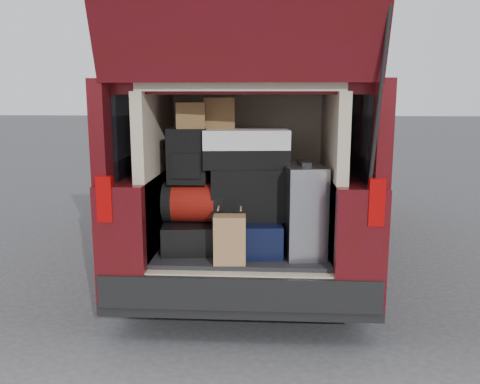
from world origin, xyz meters
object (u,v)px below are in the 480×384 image
(navy_hardshell, at_px, (250,235))
(backpack, at_px, (187,156))
(red_duffel, at_px, (195,202))
(black_soft_case, at_px, (248,193))
(twotone_duffel, at_px, (246,148))
(black_hardshell, at_px, (189,234))
(kraft_bag, at_px, (230,240))
(silver_roller, at_px, (303,210))

(navy_hardshell, height_order, backpack, backpack)
(red_duffel, bearing_deg, black_soft_case, 4.37)
(twotone_duffel, bearing_deg, black_hardshell, 177.22)
(black_soft_case, bearing_deg, kraft_bag, -109.01)
(silver_roller, relative_size, kraft_bag, 1.93)
(black_hardshell, bearing_deg, kraft_bag, -51.96)
(silver_roller, relative_size, black_soft_case, 1.23)
(silver_roller, bearing_deg, twotone_duffel, 155.15)
(twotone_duffel, bearing_deg, backpack, -177.00)
(black_soft_case, height_order, backpack, backpack)
(red_duffel, xyz_separation_m, backpack, (-0.05, -0.03, 0.34))
(navy_hardshell, distance_m, silver_roller, 0.43)
(silver_roller, distance_m, red_duffel, 0.79)
(red_duffel, xyz_separation_m, black_soft_case, (0.39, 0.03, 0.07))
(black_hardshell, xyz_separation_m, twotone_duffel, (0.42, 0.02, 0.64))
(black_soft_case, bearing_deg, navy_hardshell, -71.79)
(kraft_bag, height_order, backpack, backpack)
(black_hardshell, height_order, navy_hardshell, navy_hardshell)
(black_soft_case, bearing_deg, red_duffel, -178.43)
(black_hardshell, xyz_separation_m, black_soft_case, (0.44, 0.01, 0.32))
(red_duffel, relative_size, twotone_duffel, 0.73)
(navy_hardshell, distance_m, twotone_duffel, 0.63)
(black_hardshell, xyz_separation_m, red_duffel, (0.05, -0.01, 0.25))
(black_hardshell, bearing_deg, silver_roller, -12.60)
(kraft_bag, bearing_deg, backpack, 134.46)
(kraft_bag, relative_size, red_duffel, 0.74)
(kraft_bag, relative_size, backpack, 0.84)
(navy_hardshell, bearing_deg, backpack, 176.31)
(navy_hardshell, height_order, kraft_bag, kraft_bag)
(twotone_duffel, bearing_deg, black_soft_case, -31.04)
(kraft_bag, bearing_deg, twotone_duffel, 73.14)
(black_hardshell, distance_m, backpack, 0.59)
(navy_hardshell, xyz_separation_m, kraft_bag, (-0.13, -0.31, 0.05))
(black_hardshell, relative_size, black_soft_case, 0.99)
(kraft_bag, xyz_separation_m, twotone_duffel, (0.09, 0.37, 0.58))
(red_duffel, relative_size, black_soft_case, 0.86)
(red_duffel, distance_m, twotone_duffel, 0.54)
(black_soft_case, xyz_separation_m, twotone_duffel, (-0.02, 0.01, 0.33))
(backpack, relative_size, twotone_duffel, 0.65)
(backpack, bearing_deg, black_hardshell, 88.42)
(silver_roller, distance_m, backpack, 0.92)
(kraft_bag, distance_m, red_duffel, 0.47)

